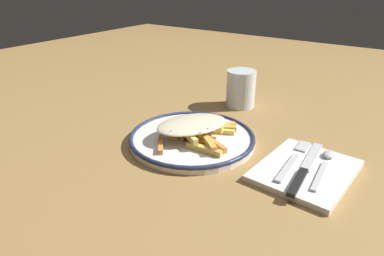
{
  "coord_description": "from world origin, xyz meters",
  "views": [
    {
      "loc": [
        0.38,
        -0.55,
        0.34
      ],
      "look_at": [
        0.0,
        0.0,
        0.03
      ],
      "focal_mm": 32.03,
      "sensor_mm": 36.0,
      "label": 1
    }
  ],
  "objects_px": {
    "fork": "(293,160)",
    "napkin": "(305,171)",
    "fries_heap": "(195,128)",
    "spoon": "(325,162)",
    "knife": "(304,171)",
    "water_glass": "(241,89)",
    "plate": "(192,138)"
  },
  "relations": [
    {
      "from": "fork",
      "to": "napkin",
      "type": "bearing_deg",
      "value": -23.09
    },
    {
      "from": "fries_heap",
      "to": "napkin",
      "type": "relative_size",
      "value": 1.1
    },
    {
      "from": "spoon",
      "to": "fries_heap",
      "type": "bearing_deg",
      "value": -169.3
    },
    {
      "from": "knife",
      "to": "water_glass",
      "type": "xyz_separation_m",
      "value": [
        -0.27,
        0.26,
        0.03
      ]
    },
    {
      "from": "plate",
      "to": "fries_heap",
      "type": "bearing_deg",
      "value": 9.75
    },
    {
      "from": "fries_heap",
      "to": "water_glass",
      "type": "height_order",
      "value": "water_glass"
    },
    {
      "from": "napkin",
      "to": "fork",
      "type": "height_order",
      "value": "fork"
    },
    {
      "from": "water_glass",
      "to": "fork",
      "type": "bearing_deg",
      "value": -44.2
    },
    {
      "from": "napkin",
      "to": "knife",
      "type": "bearing_deg",
      "value": -85.23
    },
    {
      "from": "fork",
      "to": "water_glass",
      "type": "relative_size",
      "value": 1.77
    },
    {
      "from": "spoon",
      "to": "water_glass",
      "type": "relative_size",
      "value": 1.53
    },
    {
      "from": "fork",
      "to": "water_glass",
      "type": "bearing_deg",
      "value": 135.8
    },
    {
      "from": "plate",
      "to": "fork",
      "type": "height_order",
      "value": "plate"
    },
    {
      "from": "fries_heap",
      "to": "napkin",
      "type": "distance_m",
      "value": 0.24
    },
    {
      "from": "fork",
      "to": "knife",
      "type": "bearing_deg",
      "value": -45.81
    },
    {
      "from": "fries_heap",
      "to": "fork",
      "type": "xyz_separation_m",
      "value": [
        0.21,
        0.03,
        -0.02
      ]
    },
    {
      "from": "knife",
      "to": "plate",
      "type": "bearing_deg",
      "value": 179.38
    },
    {
      "from": "fork",
      "to": "plate",
      "type": "bearing_deg",
      "value": -172.54
    },
    {
      "from": "knife",
      "to": "napkin",
      "type": "bearing_deg",
      "value": 94.77
    },
    {
      "from": "spoon",
      "to": "water_glass",
      "type": "height_order",
      "value": "water_glass"
    },
    {
      "from": "plate",
      "to": "spoon",
      "type": "relative_size",
      "value": 1.79
    },
    {
      "from": "spoon",
      "to": "napkin",
      "type": "bearing_deg",
      "value": -125.64
    },
    {
      "from": "napkin",
      "to": "water_glass",
      "type": "relative_size",
      "value": 1.92
    },
    {
      "from": "plate",
      "to": "fork",
      "type": "xyz_separation_m",
      "value": [
        0.22,
        0.03,
        0.0
      ]
    },
    {
      "from": "water_glass",
      "to": "spoon",
      "type": "bearing_deg",
      "value": -35.53
    },
    {
      "from": "fries_heap",
      "to": "napkin",
      "type": "height_order",
      "value": "fries_heap"
    },
    {
      "from": "napkin",
      "to": "fork",
      "type": "relative_size",
      "value": 1.09
    },
    {
      "from": "spoon",
      "to": "knife",
      "type": "bearing_deg",
      "value": -113.54
    },
    {
      "from": "knife",
      "to": "water_glass",
      "type": "distance_m",
      "value": 0.37
    },
    {
      "from": "plate",
      "to": "fries_heap",
      "type": "relative_size",
      "value": 1.29
    },
    {
      "from": "fries_heap",
      "to": "fork",
      "type": "bearing_deg",
      "value": 7.39
    },
    {
      "from": "fork",
      "to": "spoon",
      "type": "height_order",
      "value": "spoon"
    }
  ]
}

